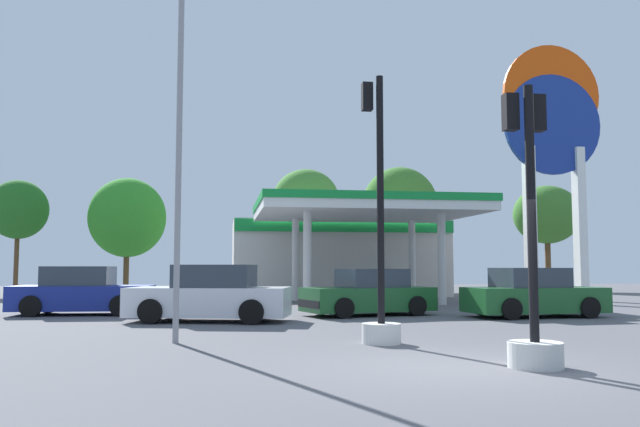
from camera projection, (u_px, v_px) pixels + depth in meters
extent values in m
plane|color=#56565B|center=(462.00, 369.00, 9.51)|extent=(90.00, 90.00, 0.00)
cube|color=beige|center=(337.00, 259.00, 34.13)|extent=(10.81, 5.50, 3.84)
cube|color=#148C38|center=(346.00, 226.00, 31.50)|extent=(10.81, 0.12, 0.60)
cube|color=white|center=(364.00, 212.00, 27.60)|extent=(9.00, 7.47, 0.35)
cube|color=#148C38|center=(364.00, 205.00, 27.62)|extent=(9.10, 7.57, 0.30)
cylinder|color=silver|center=(307.00, 258.00, 25.01)|extent=(0.32, 0.32, 3.65)
cylinder|color=silver|center=(442.00, 259.00, 25.81)|extent=(0.32, 0.32, 3.65)
cylinder|color=silver|center=(295.00, 260.00, 29.06)|extent=(0.32, 0.32, 3.65)
cylinder|color=silver|center=(412.00, 260.00, 29.85)|extent=(0.32, 0.32, 3.65)
cube|color=#4C4C51|center=(364.00, 289.00, 27.33)|extent=(0.90, 0.60, 1.10)
cube|color=white|center=(530.00, 223.00, 28.85)|extent=(0.40, 0.56, 6.90)
cube|color=white|center=(580.00, 223.00, 29.20)|extent=(0.40, 0.56, 6.90)
cylinder|color=navy|center=(552.00, 125.00, 29.40)|extent=(4.58, 0.22, 4.58)
cylinder|color=#EA4C0C|center=(551.00, 95.00, 29.53)|extent=(4.58, 0.22, 4.58)
cube|color=white|center=(551.00, 110.00, 29.51)|extent=(4.22, 0.08, 0.83)
cylinder|color=black|center=(556.00, 304.00, 20.50)|extent=(0.64, 0.27, 0.62)
cylinder|color=black|center=(589.00, 308.00, 18.88)|extent=(0.64, 0.27, 0.62)
cylinder|color=black|center=(483.00, 306.00, 19.90)|extent=(0.64, 0.27, 0.62)
cylinder|color=black|center=(511.00, 309.00, 18.29)|extent=(0.64, 0.27, 0.62)
cube|color=#1E5928|center=(534.00, 300.00, 19.41)|extent=(4.22, 2.07, 0.74)
cube|color=#2D3842|center=(530.00, 278.00, 19.43)|extent=(2.07, 1.68, 0.62)
cube|color=black|center=(593.00, 302.00, 19.87)|extent=(0.26, 1.63, 0.23)
cylinder|color=black|center=(151.00, 311.00, 16.99)|extent=(0.69, 0.37, 0.66)
cylinder|color=black|center=(171.00, 307.00, 18.75)|extent=(0.69, 0.37, 0.66)
cylinder|color=black|center=(252.00, 312.00, 16.78)|extent=(0.69, 0.37, 0.66)
cylinder|color=black|center=(263.00, 308.00, 18.54)|extent=(0.69, 0.37, 0.66)
cube|color=silver|center=(209.00, 302.00, 17.78)|extent=(4.62, 2.74, 0.78)
cube|color=#2D3842|center=(215.00, 277.00, 17.82)|extent=(2.37, 2.03, 0.66)
cube|color=black|center=(134.00, 305.00, 17.94)|extent=(0.51, 1.70, 0.25)
cylinder|color=black|center=(131.00, 303.00, 21.36)|extent=(0.65, 0.25, 0.64)
cylinder|color=black|center=(120.00, 306.00, 19.66)|extent=(0.65, 0.25, 0.64)
cylinder|color=black|center=(49.00, 303.00, 21.09)|extent=(0.65, 0.25, 0.64)
cylinder|color=black|center=(31.00, 306.00, 19.38)|extent=(0.65, 0.25, 0.64)
cube|color=navy|center=(83.00, 298.00, 20.39)|extent=(4.28, 1.94, 0.76)
cube|color=#2D3842|center=(79.00, 277.00, 20.43)|extent=(2.07, 1.65, 0.64)
cube|color=black|center=(150.00, 301.00, 20.60)|extent=(0.19, 1.68, 0.24)
cylinder|color=black|center=(344.00, 308.00, 18.79)|extent=(0.64, 0.36, 0.61)
cylinder|color=black|center=(321.00, 305.00, 20.28)|extent=(0.64, 0.36, 0.61)
cylinder|color=black|center=(417.00, 306.00, 19.79)|extent=(0.64, 0.36, 0.61)
cylinder|color=black|center=(390.00, 303.00, 21.28)|extent=(0.64, 0.36, 0.61)
cube|color=#1E5928|center=(368.00, 299.00, 20.05)|extent=(4.29, 2.67, 0.72)
cube|color=#2D3842|center=(372.00, 279.00, 20.16)|extent=(2.23, 1.93, 0.61)
cube|color=black|center=(310.00, 304.00, 19.25)|extent=(0.53, 1.56, 0.23)
cylinder|color=silver|center=(381.00, 334.00, 12.63)|extent=(0.76, 0.76, 0.39)
cylinder|color=black|center=(380.00, 198.00, 12.85)|extent=(0.14, 0.14, 4.92)
cube|color=black|center=(367.00, 97.00, 13.15)|extent=(0.21, 0.20, 0.57)
sphere|color=red|center=(366.00, 90.00, 13.28)|extent=(0.15, 0.15, 0.15)
sphere|color=#D89E0C|center=(366.00, 98.00, 13.27)|extent=(0.15, 0.15, 0.15)
sphere|color=green|center=(366.00, 107.00, 13.25)|extent=(0.15, 0.15, 0.15)
cylinder|color=silver|center=(535.00, 355.00, 9.61)|extent=(0.81, 0.81, 0.38)
cylinder|color=black|center=(531.00, 212.00, 9.78)|extent=(0.14, 0.14, 3.88)
cube|color=black|center=(510.00, 112.00, 10.04)|extent=(0.21, 0.20, 0.57)
sphere|color=red|center=(507.00, 103.00, 10.17)|extent=(0.15, 0.15, 0.15)
sphere|color=#D89E0C|center=(507.00, 114.00, 10.16)|extent=(0.15, 0.15, 0.15)
sphere|color=green|center=(507.00, 125.00, 10.14)|extent=(0.15, 0.15, 0.15)
cube|color=black|center=(537.00, 113.00, 10.10)|extent=(0.21, 0.20, 0.57)
sphere|color=red|center=(533.00, 104.00, 10.24)|extent=(0.15, 0.15, 0.15)
sphere|color=#D89E0C|center=(533.00, 115.00, 10.22)|extent=(0.15, 0.15, 0.15)
sphere|color=green|center=(534.00, 126.00, 10.21)|extent=(0.15, 0.15, 0.15)
cylinder|color=brown|center=(16.00, 263.00, 35.14)|extent=(0.25, 0.25, 3.44)
ellipsoid|color=#246820|center=(18.00, 209.00, 35.38)|extent=(3.16, 3.16, 3.21)
cylinder|color=brown|center=(126.00, 270.00, 36.79)|extent=(0.31, 0.31, 2.68)
ellipsoid|color=#318F28|center=(127.00, 218.00, 37.04)|extent=(4.34, 4.34, 4.52)
cylinder|color=brown|center=(306.00, 260.00, 36.95)|extent=(0.29, 0.29, 3.84)
ellipsoid|color=#468833|center=(306.00, 201.00, 37.23)|extent=(3.84, 3.84, 3.64)
cylinder|color=brown|center=(400.00, 263.00, 40.03)|extent=(0.33, 0.33, 3.43)
ellipsoid|color=#3C7A2B|center=(400.00, 207.00, 40.32)|extent=(4.72, 4.72, 5.00)
cylinder|color=brown|center=(548.00, 265.00, 41.24)|extent=(0.36, 0.36, 3.27)
ellipsoid|color=#367128|center=(547.00, 215.00, 41.50)|extent=(4.19, 4.19, 3.71)
cylinder|color=gray|center=(179.00, 143.00, 13.04)|extent=(0.12, 0.12, 7.93)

